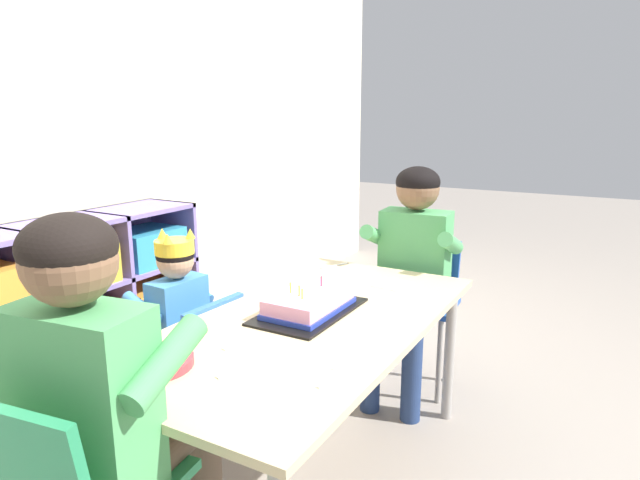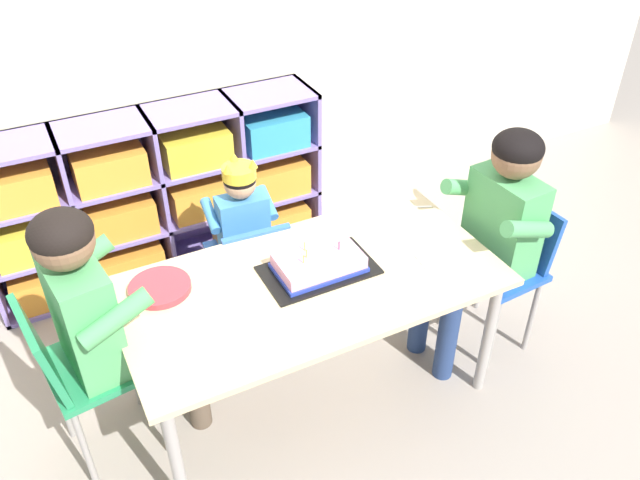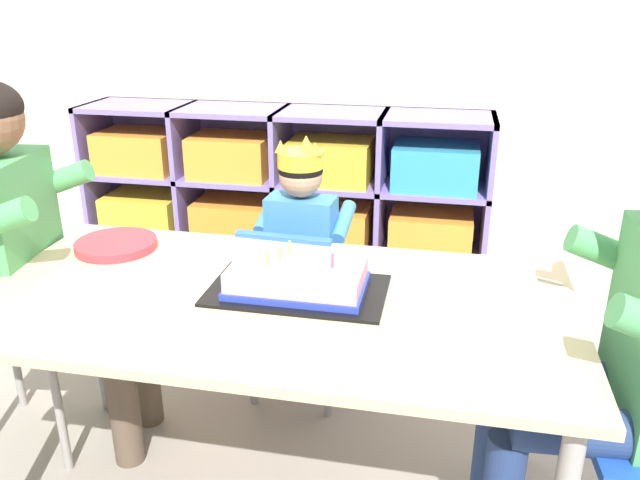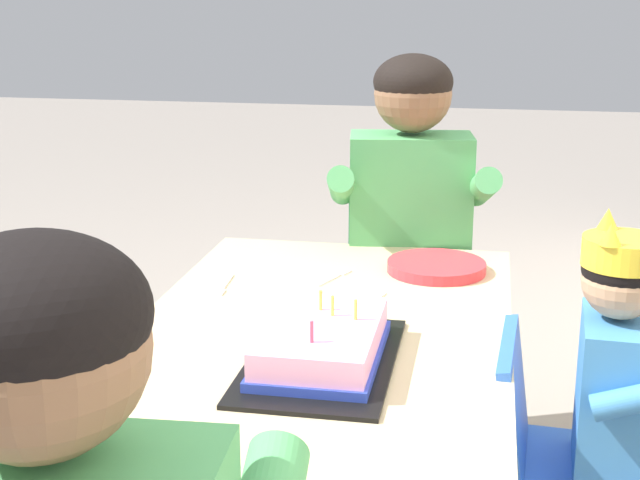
# 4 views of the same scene
# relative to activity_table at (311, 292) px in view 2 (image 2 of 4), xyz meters

# --- Properties ---
(ground) EXTENTS (16.00, 16.00, 0.00)m
(ground) POSITION_rel_activity_table_xyz_m (0.00, 0.00, -0.54)
(ground) COLOR gray
(storage_cubby_shelf) EXTENTS (1.63, 0.30, 0.83)m
(storage_cubby_shelf) POSITION_rel_activity_table_xyz_m (-0.29, 1.11, -0.14)
(storage_cubby_shelf) COLOR #7F6BB2
(storage_cubby_shelf) RESTS_ON ground
(activity_table) EXTENTS (1.38, 0.71, 0.60)m
(activity_table) POSITION_rel_activity_table_xyz_m (0.00, 0.00, 0.00)
(activity_table) COLOR #D1B789
(activity_table) RESTS_ON ground
(classroom_chair_blue) EXTENTS (0.33, 0.37, 0.62)m
(classroom_chair_blue) POSITION_rel_activity_table_xyz_m (-0.06, 0.47, -0.16)
(classroom_chair_blue) COLOR blue
(classroom_chair_blue) RESTS_ON ground
(child_with_crown) EXTENTS (0.31, 0.31, 0.85)m
(child_with_crown) POSITION_rel_activity_table_xyz_m (-0.05, 0.57, -0.01)
(child_with_crown) COLOR #3D7FBC
(child_with_crown) RESTS_ON ground
(classroom_chair_adult_side) EXTENTS (0.40, 0.38, 0.73)m
(classroom_chair_adult_side) POSITION_rel_activity_table_xyz_m (-0.83, 0.10, -0.09)
(classroom_chair_adult_side) COLOR #238451
(classroom_chair_adult_side) RESTS_ON ground
(adult_helper_seated) EXTENTS (0.45, 0.43, 1.06)m
(adult_helper_seated) POSITION_rel_activity_table_xyz_m (-0.71, 0.11, 0.12)
(adult_helper_seated) COLOR #4C9E5B
(adult_helper_seated) RESTS_ON ground
(classroom_chair_guest_side) EXTENTS (0.33, 0.39, 0.68)m
(classroom_chair_guest_side) POSITION_rel_activity_table_xyz_m (0.88, -0.06, -0.11)
(classroom_chair_guest_side) COLOR #1E4CA8
(classroom_chair_guest_side) RESTS_ON ground
(guest_at_table_side) EXTENTS (0.44, 0.42, 1.03)m
(guest_at_table_side) POSITION_rel_activity_table_xyz_m (0.77, -0.06, 0.09)
(guest_at_table_side) COLOR #4C9E5B
(guest_at_table_side) RESTS_ON ground
(birthday_cake_on_tray) EXTENTS (0.42, 0.25, 0.11)m
(birthday_cake_on_tray) POSITION_rel_activity_table_xyz_m (0.05, 0.03, 0.09)
(birthday_cake_on_tray) COLOR black
(birthday_cake_on_tray) RESTS_ON activity_table
(paper_plate_stack) EXTENTS (0.22, 0.22, 0.02)m
(paper_plate_stack) POSITION_rel_activity_table_xyz_m (-0.50, 0.19, 0.07)
(paper_plate_stack) COLOR #DB333D
(paper_plate_stack) RESTS_ON activity_table
(paper_napkin_square) EXTENTS (0.14, 0.14, 0.00)m
(paper_napkin_square) POSITION_rel_activity_table_xyz_m (0.47, -0.09, 0.06)
(paper_napkin_square) COLOR white
(paper_napkin_square) RESTS_ON activity_table
(fork_near_child_seat) EXTENTS (0.14, 0.02, 0.00)m
(fork_near_child_seat) POSITION_rel_activity_table_xyz_m (-0.31, -0.25, 0.06)
(fork_near_child_seat) COLOR white
(fork_near_child_seat) RESTS_ON activity_table
(fork_at_table_front_edge) EXTENTS (0.13, 0.06, 0.00)m
(fork_at_table_front_edge) POSITION_rel_activity_table_xyz_m (-0.42, -0.02, 0.06)
(fork_at_table_front_edge) COLOR white
(fork_at_table_front_edge) RESTS_ON activity_table
(fork_near_cake_tray) EXTENTS (0.14, 0.07, 0.00)m
(fork_near_cake_tray) POSITION_rel_activity_table_xyz_m (0.59, 0.23, 0.06)
(fork_near_cake_tray) COLOR white
(fork_near_cake_tray) RESTS_ON activity_table
(fork_by_napkin) EXTENTS (0.13, 0.05, 0.00)m
(fork_by_napkin) POSITION_rel_activity_table_xyz_m (-0.28, 0.08, 0.06)
(fork_by_napkin) COLOR white
(fork_by_napkin) RESTS_ON activity_table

